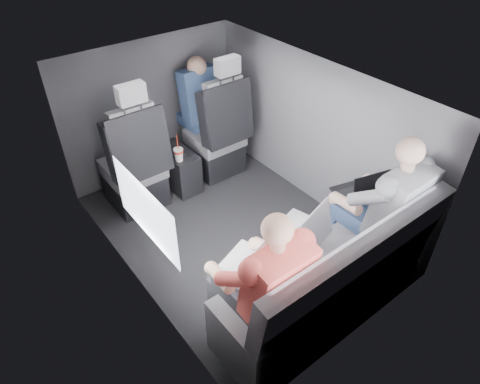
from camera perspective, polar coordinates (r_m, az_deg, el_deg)
floor at (r=3.75m, az=-0.89°, el=-5.43°), size 2.60×2.60×0.00m
ceiling at (r=3.00m, az=-1.15°, el=13.79°), size 2.60×2.60×0.00m
panel_left at (r=2.99m, az=-14.94°, el=-3.02°), size 0.02×2.60×1.35m
panel_right at (r=3.85m, az=9.86°, el=7.71°), size 0.02×2.60×1.35m
panel_front at (r=4.30m, az=-11.68°, el=10.83°), size 1.80×0.02×1.35m
panel_back at (r=2.65m, az=16.40°, el=-9.74°), size 1.80×0.02×1.35m
side_window at (r=2.63m, az=-12.51°, el=-2.54°), size 0.02×0.75×0.42m
seatbelt at (r=3.96m, az=-1.67°, el=11.22°), size 0.35×0.11×0.59m
front_seat_left at (r=3.91m, az=-13.74°, el=2.92°), size 0.52×0.58×1.26m
front_seat_right at (r=4.27m, az=-2.93°, el=7.21°), size 0.52×0.58×1.26m
center_console at (r=4.21m, az=-8.17°, el=3.12°), size 0.24×0.48×0.41m
rear_bench at (r=3.01m, az=11.62°, el=-11.98°), size 1.60×0.57×0.92m
soda_cup at (r=3.93m, az=-8.19°, el=5.02°), size 0.09×0.09×0.27m
laptop_white at (r=2.62m, az=1.37°, el=-9.74°), size 0.42×0.44×0.26m
laptop_silver at (r=2.86m, az=8.31°, el=-5.14°), size 0.44×0.44×0.27m
laptop_black at (r=3.30m, az=15.83°, el=0.24°), size 0.36×0.36×0.23m
passenger_rear_left at (r=2.56m, az=2.82°, el=-11.89°), size 0.48×0.61×1.20m
passenger_rear_right at (r=3.18m, az=18.18°, el=-1.85°), size 0.51×0.63×1.24m
passenger_front_right at (r=4.29m, az=-5.49°, el=12.37°), size 0.37×0.37×0.72m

